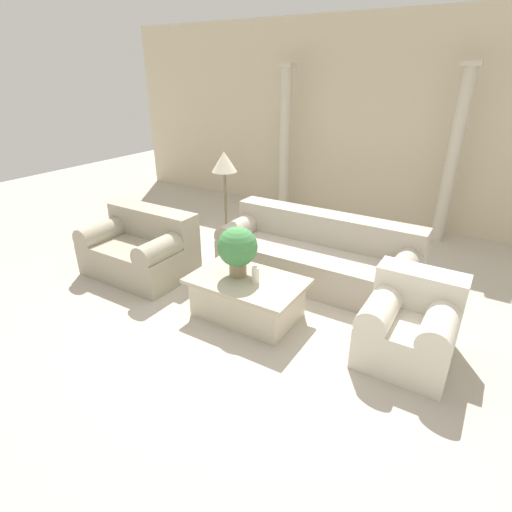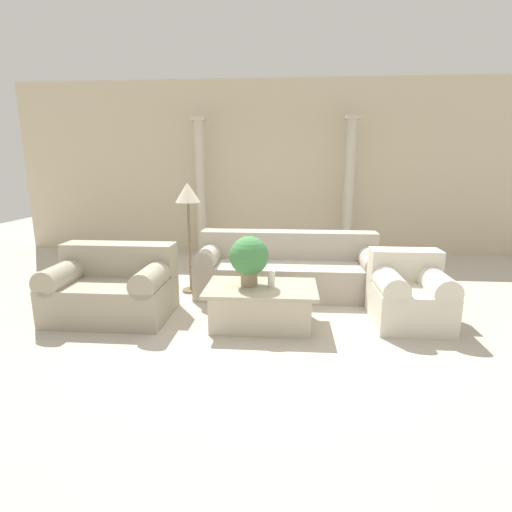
# 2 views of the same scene
# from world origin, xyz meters

# --- Properties ---
(ground_plane) EXTENTS (16.00, 16.00, 0.00)m
(ground_plane) POSITION_xyz_m (0.00, 0.00, 0.00)
(ground_plane) COLOR #BCB2A3
(wall_back) EXTENTS (10.00, 0.06, 3.20)m
(wall_back) POSITION_xyz_m (0.00, 3.35, 1.60)
(wall_back) COLOR beige
(wall_back) RESTS_ON ground_plane
(sofa_long) EXTENTS (2.39, 0.89, 0.79)m
(sofa_long) POSITION_xyz_m (0.23, 0.78, 0.32)
(sofa_long) COLOR #ADA393
(sofa_long) RESTS_ON ground_plane
(loveseat) EXTENTS (1.30, 0.89, 0.79)m
(loveseat) POSITION_xyz_m (-1.74, -0.22, 0.34)
(loveseat) COLOR #A59C85
(loveseat) RESTS_ON ground_plane
(coffee_table) EXTENTS (1.17, 0.75, 0.43)m
(coffee_table) POSITION_xyz_m (-0.05, -0.36, 0.22)
(coffee_table) COLOR beige
(coffee_table) RESTS_ON ground_plane
(potted_plant) EXTENTS (0.41, 0.41, 0.53)m
(potted_plant) POSITION_xyz_m (-0.18, -0.34, 0.74)
(potted_plant) COLOR #937F60
(potted_plant) RESTS_ON coffee_table
(pillar_candle) EXTENTS (0.08, 0.08, 0.17)m
(pillar_candle) POSITION_xyz_m (0.06, -0.37, 0.51)
(pillar_candle) COLOR silver
(pillar_candle) RESTS_ON coffee_table
(floor_lamp) EXTENTS (0.32, 0.32, 1.46)m
(floor_lamp) POSITION_xyz_m (-1.07, 0.70, 1.22)
(floor_lamp) COLOR brown
(floor_lamp) RESTS_ON ground_plane
(column_left) EXTENTS (0.26, 0.26, 2.49)m
(column_left) POSITION_xyz_m (-1.39, 2.93, 1.27)
(column_left) COLOR beige
(column_left) RESTS_ON ground_plane
(column_right) EXTENTS (0.26, 0.26, 2.49)m
(column_right) POSITION_xyz_m (1.30, 2.93, 1.27)
(column_right) COLOR beige
(column_right) RESTS_ON ground_plane
(armchair) EXTENTS (0.77, 0.84, 0.76)m
(armchair) POSITION_xyz_m (1.54, -0.15, 0.34)
(armchair) COLOR beige
(armchair) RESTS_ON ground_plane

